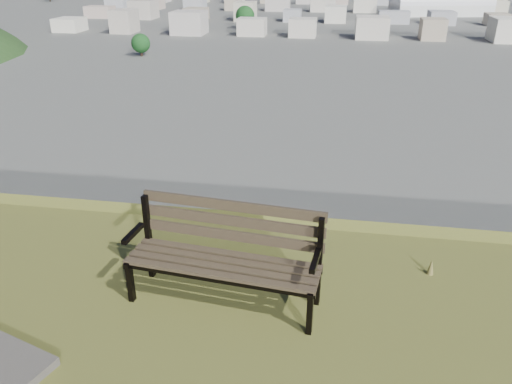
# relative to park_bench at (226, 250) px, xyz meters

# --- Properties ---
(park_bench) EXTENTS (1.94, 0.81, 0.99)m
(park_bench) POSITION_rel_park_bench_xyz_m (0.00, 0.00, 0.00)
(park_bench) COLOR #453A28
(park_bench) RESTS_ON hilltop_mesa
(arena) EXTENTS (53.04, 30.89, 21.01)m
(arena) POSITION_rel_park_bench_xyz_m (51.82, 289.04, -20.60)
(arena) COLOR silver
(arena) RESTS_ON ground
(city_trees) EXTENTS (406.52, 387.20, 9.98)m
(city_trees) POSITION_rel_park_bench_xyz_m (-26.68, 316.55, -20.72)
(city_trees) COLOR #2F2017
(city_trees) RESTS_ON ground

